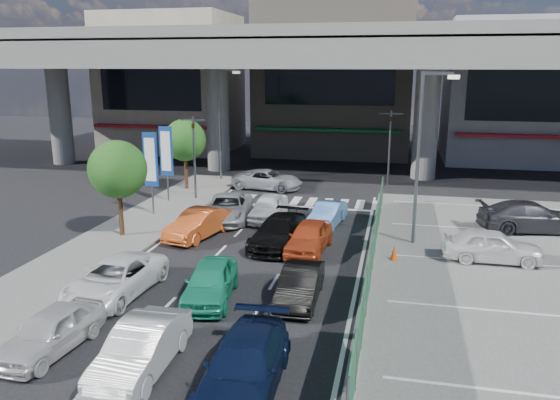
% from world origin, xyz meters
% --- Properties ---
extents(ground, '(120.00, 120.00, 0.00)m').
position_xyz_m(ground, '(0.00, 0.00, 0.00)').
color(ground, black).
rests_on(ground, ground).
extents(parking_lot, '(12.00, 28.00, 0.06)m').
position_xyz_m(parking_lot, '(11.00, 2.00, 0.03)').
color(parking_lot, '#585856').
rests_on(parking_lot, ground).
extents(sidewalk_left, '(4.00, 30.00, 0.12)m').
position_xyz_m(sidewalk_left, '(-7.00, 4.00, 0.06)').
color(sidewalk_left, '#585856').
rests_on(sidewalk_left, ground).
extents(fence_run, '(0.16, 22.00, 1.80)m').
position_xyz_m(fence_run, '(5.30, 1.00, 0.90)').
color(fence_run, '#205D37').
rests_on(fence_run, ground).
extents(expressway, '(64.00, 14.00, 10.75)m').
position_xyz_m(expressway, '(0.00, 22.00, 8.76)').
color(expressway, slate).
rests_on(expressway, ground).
extents(building_west, '(12.00, 10.90, 13.00)m').
position_xyz_m(building_west, '(-16.00, 31.97, 6.49)').
color(building_west, gray).
rests_on(building_west, ground).
extents(building_center, '(14.00, 10.90, 15.00)m').
position_xyz_m(building_center, '(0.00, 32.97, 7.49)').
color(building_center, gray).
rests_on(building_center, ground).
extents(building_east, '(12.00, 10.90, 12.00)m').
position_xyz_m(building_east, '(16.00, 31.97, 5.99)').
color(building_east, gray).
rests_on(building_east, ground).
extents(traffic_light_left, '(1.60, 1.24, 5.20)m').
position_xyz_m(traffic_light_left, '(-6.20, 12.00, 3.94)').
color(traffic_light_left, '#595B60').
rests_on(traffic_light_left, ground).
extents(traffic_light_right, '(1.60, 1.24, 5.20)m').
position_xyz_m(traffic_light_right, '(5.50, 19.00, 3.94)').
color(traffic_light_right, '#595B60').
rests_on(traffic_light_right, ground).
extents(street_lamp_right, '(1.65, 0.22, 8.00)m').
position_xyz_m(street_lamp_right, '(7.17, 6.00, 4.77)').
color(street_lamp_right, '#595B60').
rests_on(street_lamp_right, ground).
extents(street_lamp_left, '(1.65, 0.22, 8.00)m').
position_xyz_m(street_lamp_left, '(-6.33, 18.00, 4.77)').
color(street_lamp_left, '#595B60').
rests_on(street_lamp_left, ground).
extents(signboard_near, '(0.80, 0.14, 4.70)m').
position_xyz_m(signboard_near, '(-7.20, 7.99, 3.06)').
color(signboard_near, '#595B60').
rests_on(signboard_near, ground).
extents(signboard_far, '(0.80, 0.14, 4.70)m').
position_xyz_m(signboard_far, '(-7.60, 10.99, 3.06)').
color(signboard_far, '#595B60').
rests_on(signboard_far, ground).
extents(tree_near, '(2.80, 2.80, 4.80)m').
position_xyz_m(tree_near, '(-7.00, 4.00, 3.39)').
color(tree_near, '#382314').
rests_on(tree_near, ground).
extents(tree_far, '(2.80, 2.80, 4.80)m').
position_xyz_m(tree_far, '(-7.80, 14.50, 3.39)').
color(tree_far, '#382314').
rests_on(tree_far, ground).
extents(van_white_back_left, '(1.91, 3.93, 1.29)m').
position_xyz_m(van_white_back_left, '(-3.66, -6.56, 0.65)').
color(van_white_back_left, silver).
rests_on(van_white_back_left, ground).
extents(hatch_white_back_mid, '(1.52, 4.21, 1.38)m').
position_xyz_m(hatch_white_back_mid, '(-0.54, -7.01, 0.69)').
color(hatch_white_back_mid, silver).
rests_on(hatch_white_back_mid, ground).
extents(minivan_navy_back, '(2.11, 4.83, 1.38)m').
position_xyz_m(minivan_navy_back, '(2.48, -7.27, 0.69)').
color(minivan_navy_back, black).
rests_on(minivan_navy_back, ground).
extents(sedan_white_mid_left, '(2.50, 4.92, 1.33)m').
position_xyz_m(sedan_white_mid_left, '(-3.80, -2.48, 0.67)').
color(sedan_white_mid_left, white).
rests_on(sedan_white_mid_left, ground).
extents(taxi_teal_mid, '(2.19, 4.24, 1.38)m').
position_xyz_m(taxi_teal_mid, '(-0.28, -2.06, 0.69)').
color(taxi_teal_mid, '#1D9E72').
rests_on(taxi_teal_mid, ground).
extents(hatch_black_mid_right, '(1.39, 3.83, 1.25)m').
position_xyz_m(hatch_black_mid_right, '(2.91, -1.53, 0.63)').
color(hatch_black_mid_right, black).
rests_on(hatch_black_mid_right, ground).
extents(taxi_orange_left, '(2.41, 4.42, 1.38)m').
position_xyz_m(taxi_orange_left, '(-3.30, 4.76, 0.69)').
color(taxi_orange_left, '#C74D1C').
rests_on(taxi_orange_left, ground).
extents(sedan_black_mid, '(2.41, 4.93, 1.38)m').
position_xyz_m(sedan_black_mid, '(0.84, 4.34, 0.69)').
color(sedan_black_mid, black).
rests_on(sedan_black_mid, ground).
extents(taxi_orange_right, '(1.90, 4.15, 1.38)m').
position_xyz_m(taxi_orange_right, '(2.35, 3.84, 0.69)').
color(taxi_orange_right, '#BA401B').
rests_on(taxi_orange_right, ground).
extents(wagon_silver_front_left, '(3.00, 5.25, 1.38)m').
position_xyz_m(wagon_silver_front_left, '(-2.82, 8.02, 0.69)').
color(wagon_silver_front_left, '#A5A9AD').
rests_on(wagon_silver_front_left, ground).
extents(sedan_white_front_mid, '(1.67, 4.06, 1.38)m').
position_xyz_m(sedan_white_front_mid, '(-0.66, 8.56, 0.69)').
color(sedan_white_front_mid, white).
rests_on(sedan_white_front_mid, ground).
extents(kei_truck_front_right, '(1.82, 3.86, 1.22)m').
position_xyz_m(kei_truck_front_right, '(2.63, 8.15, 0.61)').
color(kei_truck_front_right, '#4F7EC3').
rests_on(kei_truck_front_right, ground).
extents(crossing_wagon_silver, '(5.00, 2.82, 1.32)m').
position_xyz_m(crossing_wagon_silver, '(-2.49, 15.91, 0.66)').
color(crossing_wagon_silver, '#B2B4B9').
rests_on(crossing_wagon_silver, ground).
extents(parked_sedan_white, '(4.12, 1.69, 1.40)m').
position_xyz_m(parked_sedan_white, '(10.24, 4.11, 0.76)').
color(parked_sedan_white, silver).
rests_on(parked_sedan_white, parking_lot).
extents(parked_sedan_dgrey, '(5.49, 2.98, 1.51)m').
position_xyz_m(parked_sedan_dgrey, '(12.84, 9.16, 0.82)').
color(parked_sedan_dgrey, '#2E2E33').
rests_on(parked_sedan_dgrey, parking_lot).
extents(traffic_cone, '(0.35, 0.35, 0.66)m').
position_xyz_m(traffic_cone, '(6.15, 3.38, 0.39)').
color(traffic_cone, '#DA490C').
rests_on(traffic_cone, parking_lot).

